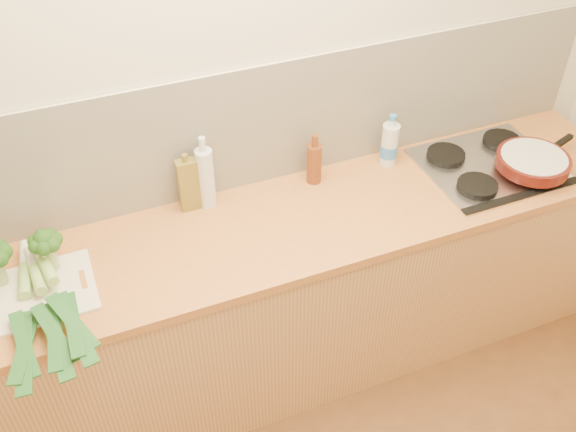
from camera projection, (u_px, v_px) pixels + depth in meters
name	position (u px, v px, depth m)	size (l,w,h in m)	color
room_shell	(246.00, 130.00, 2.56)	(3.50, 3.50, 3.50)	beige
counter	(275.00, 301.00, 2.83)	(3.20, 0.62, 0.90)	tan
gas_hob	(490.00, 165.00, 2.81)	(0.58, 0.50, 0.04)	silver
chopping_board	(33.00, 294.00, 2.25)	(0.42, 0.31, 0.01)	beige
broccoli_right	(45.00, 243.00, 2.26)	(0.12, 0.12, 0.18)	#8BA661
leek_front	(25.00, 295.00, 2.21)	(0.13, 0.69, 0.04)	white
leek_mid	(43.00, 295.00, 2.18)	(0.12, 0.64, 0.04)	white
leek_back	(55.00, 285.00, 2.19)	(0.17, 0.64, 0.04)	white
skillet	(533.00, 161.00, 2.75)	(0.45, 0.31, 0.05)	#51130D
oil_tin	(188.00, 184.00, 2.54)	(0.08, 0.05, 0.26)	olive
glass_bottle	(206.00, 177.00, 2.54)	(0.07, 0.07, 0.33)	silver
amber_bottle	(314.00, 163.00, 2.69)	(0.06, 0.06, 0.23)	brown
water_bottle	(389.00, 145.00, 2.79)	(0.08, 0.08, 0.22)	silver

